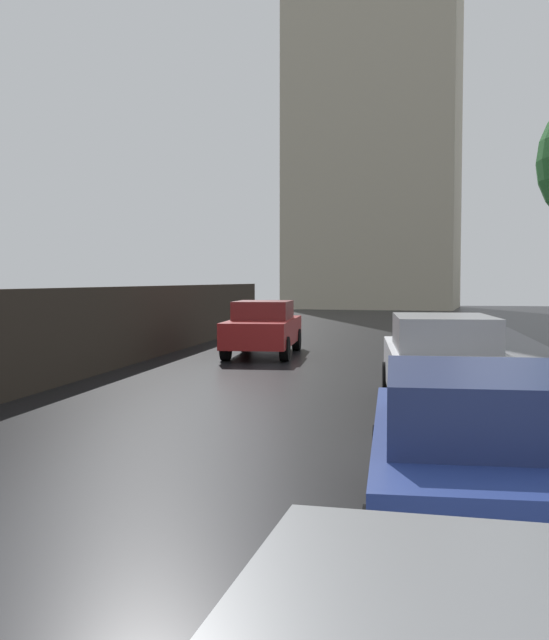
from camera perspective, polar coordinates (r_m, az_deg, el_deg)
name	(u,v)px	position (r m, az deg, el deg)	size (l,w,h in m)	color
car_white_near_kerb	(442,363)	(11.72, 12.56, -3.19)	(1.94, 4.69, 1.49)	silver
car_blue_far_ahead	(488,452)	(6.01, 15.81, -9.57)	(1.87, 4.00, 1.36)	navy
car_red_behind_camera	(263,328)	(20.29, -0.84, -0.57)	(1.89, 4.53, 1.46)	maroon
distant_tower	(375,71)	(57.66, 7.63, 18.14)	(12.77, 9.88, 40.01)	#B2A88E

